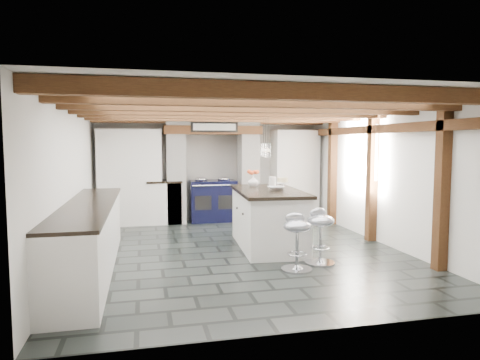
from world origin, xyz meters
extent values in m
plane|color=black|center=(0.00, 0.00, 0.00)|extent=(6.00, 6.00, 0.00)
plane|color=white|center=(0.00, 3.00, 1.15)|extent=(5.00, 0.00, 5.00)
plane|color=white|center=(-2.50, 0.00, 1.15)|extent=(0.00, 6.00, 6.00)
plane|color=white|center=(2.50, 0.00, 1.15)|extent=(0.00, 6.00, 6.00)
plane|color=white|center=(0.00, 0.00, 2.30)|extent=(6.00, 6.00, 0.00)
cube|color=white|center=(-0.80, 2.70, 0.95)|extent=(0.40, 0.60, 1.90)
cube|color=white|center=(0.80, 2.70, 0.95)|extent=(0.40, 0.60, 1.90)
cube|color=#583419|center=(0.00, 2.70, 1.99)|extent=(2.10, 0.65, 0.18)
cube|color=white|center=(0.00, 2.70, 2.15)|extent=(2.00, 0.60, 0.31)
cube|color=black|center=(0.00, 2.38, 2.05)|extent=(1.00, 0.03, 0.22)
cube|color=silver|center=(0.00, 2.36, 2.05)|extent=(0.90, 0.01, 0.14)
cube|color=white|center=(-1.75, 2.70, 1.00)|extent=(1.30, 0.58, 2.00)
cube|color=white|center=(1.90, 2.70, 1.00)|extent=(1.00, 0.58, 2.00)
cube|color=white|center=(-2.20, -0.60, 0.44)|extent=(0.60, 3.80, 0.88)
cube|color=black|center=(-2.20, -0.60, 0.90)|extent=(0.64, 3.80, 0.04)
cube|color=white|center=(-1.05, 2.70, 0.44)|extent=(0.70, 0.60, 0.88)
cube|color=black|center=(-1.05, 2.70, 0.90)|extent=(0.74, 0.64, 0.04)
cube|color=#583419|center=(2.42, 0.00, 1.95)|extent=(0.15, 5.80, 0.14)
plane|color=white|center=(2.48, 0.60, 1.55)|extent=(0.00, 0.90, 0.90)
cube|color=#583419|center=(0.00, -2.60, 2.21)|extent=(5.00, 0.16, 0.16)
cube|color=#583419|center=(0.00, -1.73, 2.21)|extent=(5.00, 0.16, 0.16)
cube|color=#583419|center=(0.00, -0.87, 2.21)|extent=(5.00, 0.16, 0.16)
cube|color=#583419|center=(0.00, 0.00, 2.21)|extent=(5.00, 0.16, 0.16)
cube|color=#583419|center=(0.00, 0.87, 2.21)|extent=(5.00, 0.16, 0.16)
cube|color=#583419|center=(0.00, 1.73, 2.21)|extent=(5.00, 0.16, 0.16)
cube|color=#583419|center=(0.00, 2.60, 2.21)|extent=(5.00, 0.16, 0.16)
cube|color=#583419|center=(2.42, -1.60, 1.15)|extent=(0.15, 0.15, 2.30)
cube|color=#583419|center=(2.42, 0.20, 1.15)|extent=(0.15, 0.15, 2.30)
cube|color=#583419|center=(2.42, 1.80, 1.15)|extent=(0.15, 0.15, 2.30)
cylinder|color=black|center=(0.45, -0.05, 1.93)|extent=(0.01, 0.01, 0.56)
cylinder|color=white|center=(0.45, -0.05, 1.60)|extent=(0.09, 0.09, 0.22)
cylinder|color=black|center=(0.50, 0.25, 1.93)|extent=(0.01, 0.01, 0.56)
cylinder|color=white|center=(0.50, 0.25, 1.60)|extent=(0.09, 0.09, 0.22)
cylinder|color=black|center=(0.55, 0.55, 1.93)|extent=(0.01, 0.01, 0.56)
cylinder|color=white|center=(0.55, 0.55, 1.60)|extent=(0.09, 0.09, 0.22)
cube|color=black|center=(0.00, 2.68, 0.45)|extent=(1.00, 0.60, 0.90)
ellipsoid|color=silver|center=(-0.25, 2.68, 0.93)|extent=(0.28, 0.28, 0.11)
ellipsoid|color=silver|center=(0.25, 2.68, 0.93)|extent=(0.28, 0.28, 0.11)
cylinder|color=silver|center=(0.00, 2.36, 0.82)|extent=(0.95, 0.03, 0.03)
cube|color=black|center=(-0.25, 2.38, 0.45)|extent=(0.35, 0.02, 0.30)
cube|color=black|center=(0.25, 2.38, 0.45)|extent=(0.35, 0.02, 0.30)
cube|color=white|center=(0.52, 0.15, 0.45)|extent=(1.04, 1.90, 0.90)
cube|color=black|center=(0.52, 0.15, 0.93)|extent=(1.13, 1.99, 0.05)
imported|color=white|center=(0.40, 0.67, 1.05)|extent=(0.20, 0.20, 0.20)
ellipsoid|color=#E34E20|center=(0.40, 0.67, 1.21)|extent=(0.20, 0.20, 0.12)
cylinder|color=white|center=(0.69, 0.50, 1.05)|extent=(0.12, 0.12, 0.18)
imported|color=white|center=(0.61, 0.04, 0.99)|extent=(0.28, 0.28, 0.07)
cylinder|color=white|center=(0.78, 0.18, 1.00)|extent=(0.05, 0.05, 0.10)
cylinder|color=white|center=(0.78, 0.18, 1.06)|extent=(0.23, 0.23, 0.02)
cylinder|color=#CEBC8A|center=(0.78, 0.18, 1.11)|extent=(0.17, 0.17, 0.07)
cylinder|color=silver|center=(0.96, -0.98, 0.01)|extent=(0.43, 0.43, 0.03)
cone|color=silver|center=(0.96, -0.98, 0.06)|extent=(0.19, 0.19, 0.08)
cylinder|color=silver|center=(0.96, -0.98, 0.32)|extent=(0.05, 0.05, 0.54)
torus|color=silver|center=(0.96, -0.98, 0.23)|extent=(0.27, 0.27, 0.02)
ellipsoid|color=#999DA7|center=(0.96, -0.98, 0.62)|extent=(0.47, 0.47, 0.18)
ellipsoid|color=#999DA7|center=(0.93, -0.88, 0.72)|extent=(0.29, 0.17, 0.15)
cylinder|color=silver|center=(0.52, -1.20, 0.01)|extent=(0.42, 0.42, 0.03)
cone|color=silver|center=(0.52, -1.20, 0.06)|extent=(0.19, 0.19, 0.08)
cylinder|color=silver|center=(0.52, -1.20, 0.31)|extent=(0.05, 0.05, 0.52)
torus|color=silver|center=(0.52, -1.20, 0.23)|extent=(0.27, 0.27, 0.02)
ellipsoid|color=#999DA7|center=(0.52, -1.20, 0.61)|extent=(0.46, 0.46, 0.17)
ellipsoid|color=#999DA7|center=(0.55, -1.11, 0.70)|extent=(0.28, 0.17, 0.15)
camera|label=1|loc=(-1.48, -6.54, 1.72)|focal=32.00mm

